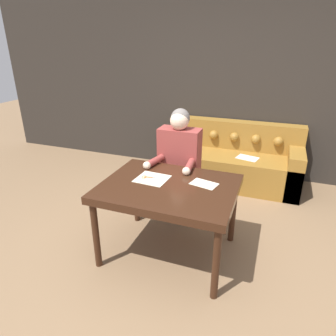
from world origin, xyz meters
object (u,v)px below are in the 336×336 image
Objects in this scene: dining_table at (169,192)px; couch at (231,161)px; person at (179,166)px; scissors at (150,177)px.

dining_table is 1.90m from couch.
dining_table is 0.94× the size of person.
scissors reaches higher than dining_table.
dining_table is 0.65m from person.
person reaches higher than dining_table.
couch is 1.31m from person.
scissors is at bearing 159.39° from dining_table.
dining_table is at bearing -98.61° from couch.
couch reaches higher than dining_table.
dining_table is at bearing -79.57° from person.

